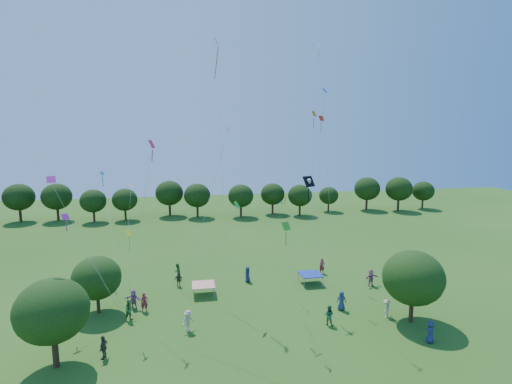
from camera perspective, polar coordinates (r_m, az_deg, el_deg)
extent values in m
cylinder|color=#422B19|center=(32.48, -26.72, -19.85)|extent=(0.42, 0.42, 2.03)
ellipsoid|color=#1D3C11|center=(31.16, -27.13, -14.87)|extent=(4.84, 4.84, 4.36)
cylinder|color=#422B19|center=(39.39, -21.60, -14.77)|extent=(0.30, 0.30, 1.45)
ellipsoid|color=#1D3C11|center=(38.48, -21.82, -11.31)|extent=(4.23, 4.23, 3.81)
cylinder|color=#422B19|center=(37.63, 21.28, -15.65)|extent=(0.36, 0.36, 1.75)
ellipsoid|color=#1D3C11|center=(36.50, 21.55, -11.32)|extent=(5.05, 5.05, 4.55)
cylinder|color=#422B19|center=(81.90, -30.60, -2.92)|extent=(0.45, 0.45, 2.17)
ellipsoid|color=black|center=(81.36, -30.78, -0.64)|extent=(5.22, 5.22, 4.70)
cylinder|color=#422B19|center=(79.57, -26.43, -2.92)|extent=(0.44, 0.44, 2.15)
ellipsoid|color=black|center=(79.02, -26.59, -0.60)|extent=(5.17, 5.17, 4.65)
cylinder|color=#422B19|center=(75.80, -22.12, -3.31)|extent=(0.38, 0.38, 1.87)
ellipsoid|color=black|center=(75.28, -22.24, -1.19)|extent=(4.48, 4.48, 4.03)
cylinder|color=#422B19|center=(75.46, -18.14, -3.15)|extent=(0.38, 0.38, 1.84)
ellipsoid|color=black|center=(74.95, -18.24, -1.06)|extent=(4.42, 4.42, 3.98)
cylinder|color=#422B19|center=(77.06, -12.20, -2.54)|extent=(0.44, 0.44, 2.14)
ellipsoid|color=black|center=(76.49, -12.28, -0.15)|extent=(5.14, 5.14, 4.63)
cylinder|color=#422B19|center=(74.91, -8.35, -2.81)|extent=(0.42, 0.42, 2.03)
ellipsoid|color=black|center=(74.35, -8.40, -0.49)|extent=(4.86, 4.86, 4.37)
cylinder|color=#422B19|center=(74.47, -2.17, -2.82)|extent=(0.40, 0.40, 1.96)
ellipsoid|color=black|center=(73.92, -2.19, -0.55)|extent=(4.71, 4.71, 4.24)
cylinder|color=#422B19|center=(77.06, 2.38, -2.44)|extent=(0.39, 0.39, 1.91)
ellipsoid|color=black|center=(76.54, 2.39, -0.30)|extent=(4.59, 4.59, 4.13)
cylinder|color=#422B19|center=(76.17, 6.26, -2.63)|extent=(0.39, 0.39, 1.89)
ellipsoid|color=black|center=(75.65, 6.30, -0.49)|extent=(4.54, 4.54, 4.08)
cylinder|color=#422B19|center=(80.64, 10.30, -2.18)|extent=(0.33, 0.33, 1.58)
ellipsoid|color=black|center=(80.21, 10.35, -0.50)|extent=(3.80, 3.80, 3.42)
cylinder|color=#422B19|center=(83.97, 15.50, -1.73)|extent=(0.44, 0.44, 2.13)
ellipsoid|color=black|center=(83.45, 15.59, 0.45)|extent=(5.12, 5.12, 4.61)
cylinder|color=#422B19|center=(84.93, 19.63, -1.79)|extent=(0.45, 0.45, 2.18)
ellipsoid|color=black|center=(84.40, 19.75, 0.42)|extent=(5.24, 5.24, 4.72)
cylinder|color=#422B19|center=(88.95, 22.67, -1.62)|extent=(0.37, 0.37, 1.81)
ellipsoid|color=black|center=(88.52, 22.78, 0.13)|extent=(4.35, 4.35, 3.91)
cube|color=#F5441C|center=(40.56, -7.53, -12.99)|extent=(2.20, 2.20, 0.08)
cylinder|color=#999999|center=(39.80, -8.93, -14.24)|extent=(0.05, 0.05, 1.10)
cylinder|color=#999999|center=(39.88, -5.97, -14.14)|extent=(0.05, 0.05, 1.10)
cylinder|color=#999999|center=(41.65, -8.99, -13.17)|extent=(0.05, 0.05, 1.10)
cylinder|color=#999999|center=(41.72, -6.17, -13.07)|extent=(0.05, 0.05, 1.10)
cube|color=#172F9A|center=(43.28, 7.79, -11.56)|extent=(2.20, 2.20, 0.08)
cylinder|color=#999999|center=(42.29, 6.88, -12.77)|extent=(0.05, 0.05, 1.10)
cylinder|color=#999999|center=(42.89, 9.50, -12.52)|extent=(0.05, 0.05, 1.10)
cylinder|color=#999999|center=(44.07, 6.11, -11.84)|extent=(0.05, 0.05, 1.10)
cylinder|color=#999999|center=(44.65, 8.63, -11.61)|extent=(0.05, 0.05, 1.10)
imported|color=navy|center=(43.47, -1.20, -11.69)|extent=(0.84, 0.93, 1.66)
imported|color=maroon|center=(46.39, 9.42, -10.40)|extent=(0.69, 0.48, 1.76)
imported|color=#275B27|center=(45.17, -11.18, -11.03)|extent=(0.81, 0.95, 1.70)
imported|color=#BCAB97|center=(34.22, -9.67, -17.68)|extent=(1.23, 1.13, 1.77)
imported|color=#403533|center=(32.23, -20.93, -20.00)|extent=(0.74, 1.11, 1.73)
imported|color=#A4609C|center=(39.18, -17.10, -14.40)|extent=(1.75, 1.23, 1.77)
imported|color=navy|center=(38.02, 12.12, -14.94)|extent=(0.98, 0.72, 1.77)
imported|color=maroon|center=(38.27, -15.66, -14.93)|extent=(0.71, 0.52, 1.75)
imported|color=#285D29|center=(36.99, -17.58, -15.78)|extent=(1.03, 0.96, 1.87)
imported|color=beige|center=(37.83, 18.15, -15.49)|extent=(1.07, 1.03, 1.57)
imported|color=#3F3532|center=(43.00, -11.02, -12.21)|extent=(0.95, 0.59, 1.50)
imported|color=#A76189|center=(44.09, 16.13, -11.67)|extent=(1.76, 1.00, 1.78)
imported|color=navy|center=(34.88, 23.64, -17.83)|extent=(0.97, 0.89, 1.74)
imported|color=maroon|center=(45.24, 18.21, -11.27)|extent=(0.48, 0.68, 1.73)
imported|color=#285E3F|center=(35.25, 10.37, -16.91)|extent=(0.97, 0.85, 1.73)
cube|color=black|center=(35.84, 7.56, 1.50)|extent=(1.20, 0.97, 0.90)
cube|color=black|center=(36.07, 7.50, -0.47)|extent=(0.15, 0.27, 1.18)
sphere|color=white|center=(35.77, 7.59, 1.65)|extent=(0.33, 0.33, 0.33)
cylinder|color=white|center=(35.81, 7.58, 1.20)|extent=(0.24, 0.46, 0.31)
cylinder|color=white|center=(35.81, 7.58, 1.20)|extent=(0.24, 0.46, 0.31)
cylinder|color=beige|center=(35.84, 8.92, -7.27)|extent=(1.16, 2.74, 9.82)
cube|color=red|center=(39.91, -5.71, 20.65)|extent=(0.45, 0.74, 0.61)
cube|color=red|center=(39.61, -5.67, 17.89)|extent=(0.44, 0.54, 2.94)
cylinder|color=beige|center=(36.77, -4.89, 3.44)|extent=(0.32, 5.00, 22.69)
cube|color=#ED0D4F|center=(33.57, -14.68, 6.64)|extent=(0.50, 0.78, 0.65)
cube|color=#ED0D4F|center=(33.67, -14.61, 5.01)|extent=(0.17, 0.23, 1.02)
cylinder|color=beige|center=(35.50, -16.26, -4.72)|extent=(2.67, 1.77, 13.38)
cube|color=orange|center=(40.01, 8.29, 11.02)|extent=(0.64, 0.63, 0.53)
cube|color=orange|center=(40.03, 8.24, 9.82)|extent=(0.07, 0.21, 0.91)
cylinder|color=beige|center=(41.65, 8.08, -0.53)|extent=(0.78, 2.11, 16.11)
cube|color=#BFCA12|center=(30.62, 4.20, -0.10)|extent=(0.30, 0.41, 0.31)
cube|color=#BFCA12|center=(30.77, 4.16, -1.21)|extent=(0.14, 0.18, 0.75)
cylinder|color=beige|center=(32.81, 5.44, -8.66)|extent=(2.00, 1.63, 9.90)
cube|color=#1A911C|center=(34.78, -2.74, -1.86)|extent=(0.68, 0.83, 0.60)
cylinder|color=beige|center=(37.43, -5.48, -7.92)|extent=(3.18, 3.70, 8.05)
cube|color=#113AB1|center=(38.61, 3.65, -1.55)|extent=(0.29, 0.37, 0.30)
cylinder|color=beige|center=(40.93, 3.05, -6.66)|extent=(0.08, 3.04, 7.70)
cube|color=#9A198B|center=(32.42, -27.23, 1.61)|extent=(0.71, 0.60, 0.45)
cylinder|color=beige|center=(34.15, -22.98, -7.66)|extent=(3.71, 2.35, 11.02)
cube|color=white|center=(42.94, -17.44, 0.76)|extent=(0.72, 0.70, 0.51)
cylinder|color=beige|center=(41.23, -17.87, -6.19)|extent=(0.40, 5.44, 8.80)
cube|color=#0B7AAC|center=(46.26, -21.12, 2.50)|extent=(0.49, 0.49, 0.31)
cube|color=#0B7AAC|center=(46.41, -21.05, 1.45)|extent=(0.06, 0.27, 1.20)
cylinder|color=beige|center=(42.61, -20.03, -4.99)|extent=(2.75, 8.80, 9.98)
cube|color=#B9280A|center=(30.90, -4.10, 9.02)|extent=(0.30, 0.42, 0.33)
cylinder|color=beige|center=(30.88, -7.82, -5.16)|extent=(4.37, 1.59, 14.75)
cube|color=red|center=(44.76, 9.33, 10.35)|extent=(0.74, 0.60, 0.57)
cube|color=red|center=(44.79, 9.27, 9.14)|extent=(0.13, 0.25, 1.06)
cylinder|color=beige|center=(44.14, 8.81, -0.24)|extent=(1.15, 2.09, 15.77)
cube|color=yellow|center=(32.59, -17.72, -5.63)|extent=(0.47, 0.54, 0.38)
cube|color=yellow|center=(32.87, -17.63, -7.13)|extent=(0.13, 0.28, 1.21)
cylinder|color=beige|center=(32.75, -17.64, -12.06)|extent=(0.02, 1.91, 6.70)
cube|color=#248E19|center=(31.69, 4.34, -4.89)|extent=(0.81, 0.69, 0.60)
cube|color=#248E19|center=(32.01, 4.29, -6.73)|extent=(0.13, 0.29, 1.24)
cylinder|color=beige|center=(33.50, 5.36, -10.90)|extent=(1.61, 1.15, 7.00)
cube|color=#1730E6|center=(42.02, 9.82, 14.09)|extent=(0.65, 0.68, 0.45)
cylinder|color=beige|center=(42.49, 8.95, 1.25)|extent=(0.59, 0.79, 18.48)
cube|color=purple|center=(35.58, -25.59, -3.21)|extent=(0.65, 0.62, 0.43)
cube|color=purple|center=(35.79, -25.49, -4.43)|extent=(0.08, 0.21, 0.89)
cylinder|color=beige|center=(36.08, -22.32, -9.52)|extent=(3.71, 0.17, 7.68)
cube|color=white|center=(37.04, 9.00, 19.94)|extent=(0.53, 0.52, 0.36)
cube|color=white|center=(36.96, 8.95, 18.94)|extent=(0.07, 0.17, 0.73)
cylinder|color=beige|center=(36.83, 10.18, 2.64)|extent=(2.13, 0.18, 21.80)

